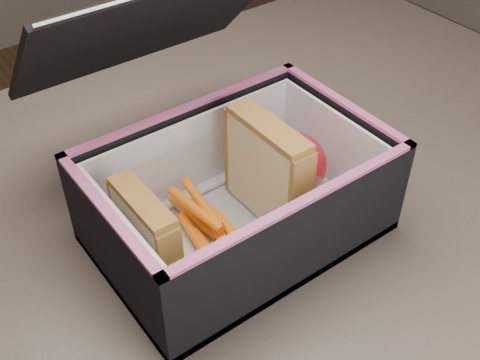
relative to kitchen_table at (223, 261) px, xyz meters
The scene contains 8 objects.
kitchen_table is the anchor object (origin of this frame).
lunch_bag 0.16m from the kitchen_table, 101.35° to the right, with size 0.29×0.33×0.25m.
plastic_tub 0.16m from the kitchen_table, 134.35° to the right, with size 0.19×0.13×0.08m, color white, non-canonical shape.
sandwich_left 0.20m from the kitchen_table, 158.86° to the right, with size 0.02×0.09×0.10m.
sandwich_right 0.17m from the kitchen_table, 57.77° to the right, with size 0.03×0.10×0.12m.
carrot_sticks 0.14m from the kitchen_table, 134.23° to the right, with size 0.05×0.14×0.03m.
paper_napkin 0.13m from the kitchen_table, 21.96° to the right, with size 0.07×0.07×0.01m, color white.
red_apple 0.17m from the kitchen_table, 29.02° to the right, with size 0.08×0.08×0.08m.
Camera 1 is at (-0.28, -0.42, 1.23)m, focal length 45.00 mm.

